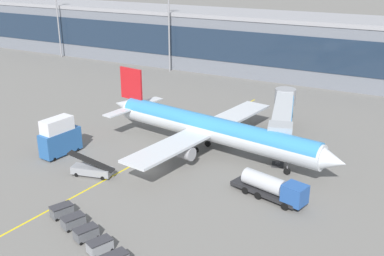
{
  "coord_description": "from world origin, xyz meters",
  "views": [
    {
      "loc": [
        35.66,
        -52.1,
        30.19
      ],
      "look_at": [
        2.79,
        8.37,
        4.5
      ],
      "focal_mm": 43.1,
      "sensor_mm": 36.0,
      "label": 1
    }
  ],
  "objects": [
    {
      "name": "apron_light_mast_0",
      "position": [
        -30.34,
        56.26,
        13.19
      ],
      "size": [
        2.8,
        0.5,
        22.44
      ],
      "color": "gray",
      "rests_on": "ground_plane"
    },
    {
      "name": "ground_plane",
      "position": [
        0.0,
        0.0,
        0.0
      ],
      "size": [
        700.0,
        700.0,
        0.0
      ],
      "primitive_type": "plane",
      "color": "slate"
    },
    {
      "name": "catering_lift",
      "position": [
        -15.72,
        -2.04,
        3.07
      ],
      "size": [
        3.32,
        7.06,
        6.3
      ],
      "color": "#285B9E",
      "rests_on": "ground_plane"
    },
    {
      "name": "apron_lead_in_line",
      "position": [
        -3.02,
        2.0,
        0.0
      ],
      "size": [
        7.69,
        79.69,
        0.01
      ],
      "primitive_type": "cube",
      "rotation": [
        0.0,
        0.0,
        -0.09
      ],
      "color": "yellow",
      "rests_on": "ground_plane"
    },
    {
      "name": "baggage_cart_1",
      "position": [
        0.76,
        -17.35,
        0.78
      ],
      "size": [
        2.41,
        3.03,
        1.48
      ],
      "color": "#595B60",
      "rests_on": "ground_plane"
    },
    {
      "name": "fuel_tanker",
      "position": [
        19.32,
        0.24,
        1.75
      ],
      "size": [
        11.08,
        5.13,
        3.25
      ],
      "color": "#232326",
      "rests_on": "ground_plane"
    },
    {
      "name": "apron_light_mast_2",
      "position": [
        -70.79,
        56.26,
        13.12
      ],
      "size": [
        2.8,
        0.5,
        22.31
      ],
      "color": "gray",
      "rests_on": "ground_plane"
    },
    {
      "name": "main_airliner",
      "position": [
        5.3,
        10.42,
        4.14
      ],
      "size": [
        43.96,
        35.12,
        11.63
      ],
      "color": "silver",
      "rests_on": "ground_plane"
    },
    {
      "name": "baggage_cart_0",
      "position": [
        -2.21,
        -16.16,
        0.78
      ],
      "size": [
        2.41,
        3.03,
        1.48
      ],
      "color": "#595B60",
      "rests_on": "ground_plane"
    },
    {
      "name": "baggage_cart_2",
      "position": [
        3.73,
        -18.55,
        0.78
      ],
      "size": [
        2.41,
        3.03,
        1.48
      ],
      "color": "#595B60",
      "rests_on": "ground_plane"
    },
    {
      "name": "jet_bridge",
      "position": [
        13.71,
        20.9,
        5.14
      ],
      "size": [
        9.4,
        23.03,
        6.84
      ],
      "color": "#B2B7BC",
      "rests_on": "ground_plane"
    },
    {
      "name": "baggage_cart_3",
      "position": [
        6.7,
        -19.75,
        0.78
      ],
      "size": [
        2.41,
        3.03,
        1.48
      ],
      "color": "gray",
      "rests_on": "ground_plane"
    },
    {
      "name": "terminal_building",
      "position": [
        -10.65,
        68.22,
        7.92
      ],
      "size": [
        206.31,
        20.58,
        15.81
      ],
      "color": "slate",
      "rests_on": "ground_plane"
    },
    {
      "name": "belt_loader",
      "position": [
        -6.27,
        -5.63,
        0.99
      ],
      "size": [
        7.02,
        3.23,
        3.49
      ],
      "color": "gray",
      "rests_on": "ground_plane"
    }
  ]
}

